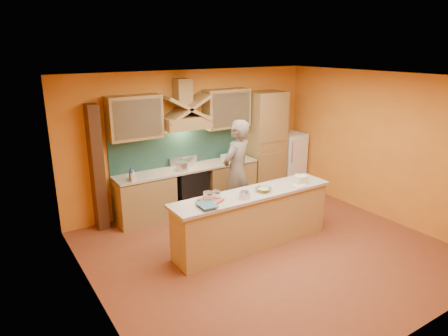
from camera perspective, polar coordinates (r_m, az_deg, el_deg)
floor at (r=6.81m, az=6.24°, el=-11.53°), size 5.50×5.00×0.01m
ceiling at (r=6.00m, az=7.12°, el=12.66°), size 5.50×5.00×0.01m
wall_back at (r=8.27m, az=-4.37°, el=4.13°), size 5.50×0.02×2.80m
wall_front at (r=4.74m, az=26.27°, el=-7.80°), size 5.50×0.02×2.80m
wall_left at (r=5.07m, az=-18.30°, el=-5.23°), size 0.02×5.00×2.80m
wall_right at (r=8.24m, az=21.67°, el=2.89°), size 0.02×5.00×2.80m
base_cabinet_left at (r=7.80m, az=-11.25°, el=-4.44°), size 1.10×0.60×0.86m
base_cabinet_right at (r=8.62m, az=0.54°, el=-2.00°), size 1.10×0.60×0.86m
counter_top at (r=8.01m, az=-5.14°, el=-0.03°), size 3.00×0.62×0.04m
stove at (r=8.16m, az=-5.06°, el=-3.05°), size 0.60×0.58×0.90m
backsplash at (r=8.16m, az=-6.14°, el=2.82°), size 3.00×0.03×0.70m
range_hood at (r=7.84m, az=-5.49°, el=6.51°), size 0.92×0.50×0.24m
hood_chimney at (r=7.84m, az=-5.96°, el=10.79°), size 0.30×0.30×0.50m
upper_cabinet_left at (r=7.48m, az=-12.66°, el=7.06°), size 1.00×0.35×0.80m
upper_cabinet_right at (r=8.37m, az=0.38°, el=8.51°), size 1.00×0.35×0.80m
pantry_column at (r=8.98m, az=5.90°, el=3.49°), size 0.80×0.60×2.30m
fridge at (r=9.58m, az=9.32°, el=1.13°), size 0.58×0.60×1.30m
trim_column_left at (r=7.47m, az=-17.68°, el=-0.05°), size 0.20×0.30×2.30m
island_body at (r=6.77m, az=4.09°, el=-7.49°), size 2.80×0.55×0.88m
island_top at (r=6.58m, az=4.18°, el=-3.69°), size 2.90×0.62×0.05m
person at (r=7.51m, az=1.82°, el=-0.48°), size 0.84×0.71×1.97m
pot_large at (r=7.84m, az=-5.97°, el=0.15°), size 0.31×0.31×0.16m
pot_small at (r=8.09m, az=-5.14°, el=0.69°), size 0.23×0.23×0.15m
soap_bottle_a at (r=7.30m, az=-12.81°, el=-1.09°), size 0.10×0.11×0.21m
soap_bottle_b at (r=7.41m, az=-13.10°, el=-0.70°), size 0.13×0.13×0.25m
bowl_back at (r=8.60m, az=2.17°, el=1.64°), size 0.32×0.32×0.08m
dish_rack at (r=8.52m, az=0.71°, el=1.60°), size 0.29×0.23×0.10m
book_lower at (r=6.10m, az=-2.56°, el=-4.96°), size 0.38×0.43×0.03m
book_upper at (r=5.92m, az=-3.54°, el=-5.50°), size 0.27×0.35×0.03m
jar_large at (r=6.15m, az=-2.28°, el=-4.16°), size 0.20×0.20×0.16m
jar_small at (r=6.25m, az=-1.17°, el=-3.88°), size 0.14×0.14×0.14m
kitchen_scale at (r=6.30m, az=2.97°, el=-3.90°), size 0.13×0.13×0.10m
mixing_bowl at (r=6.63m, az=5.65°, el=-3.07°), size 0.32×0.32×0.06m
cloth at (r=6.95m, az=10.62°, el=-2.51°), size 0.29×0.24×0.02m
grocery_bag_a at (r=7.09m, az=10.92°, el=-1.64°), size 0.22×0.18×0.13m
grocery_bag_b at (r=7.23m, az=10.84°, el=-1.38°), size 0.22×0.21×0.11m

